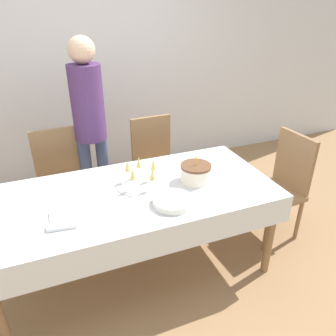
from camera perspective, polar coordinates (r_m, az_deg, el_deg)
ground_plane at (r=2.77m, az=-5.20°, el=-16.96°), size 12.00×12.00×0.00m
wall_back at (r=3.83m, az=-14.61°, el=17.79°), size 8.00×0.05×2.70m
dining_table at (r=2.38m, az=-5.83°, el=-6.14°), size 2.01×0.94×0.73m
dining_chair_far_left at (r=3.06m, az=-18.09°, el=-1.75°), size 0.43×0.43×0.94m
dining_chair_far_right at (r=3.21m, az=-2.20°, el=1.05°), size 0.44×0.44×0.94m
dining_chair_right_end at (r=3.02m, az=19.13°, el=-2.36°), size 0.45×0.45×0.94m
birthday_cake at (r=2.42m, az=4.83°, el=-0.85°), size 0.23×0.23×0.21m
champagne_tray at (r=2.38m, az=-4.80°, el=-1.39°), size 0.36×0.36×0.18m
plate_stack_main at (r=2.17m, az=0.89°, el=-5.79°), size 0.27×0.27×0.04m
cake_knife at (r=2.31m, az=6.11°, el=-4.33°), size 0.30×0.04×0.00m
fork_pile at (r=2.07m, az=-18.00°, el=-9.66°), size 0.18×0.08×0.02m
napkin_pile at (r=2.16m, az=-17.94°, el=-7.99°), size 0.15×0.15×0.01m
person_standing at (r=2.97m, az=-13.59°, el=8.70°), size 0.28×0.28×1.68m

